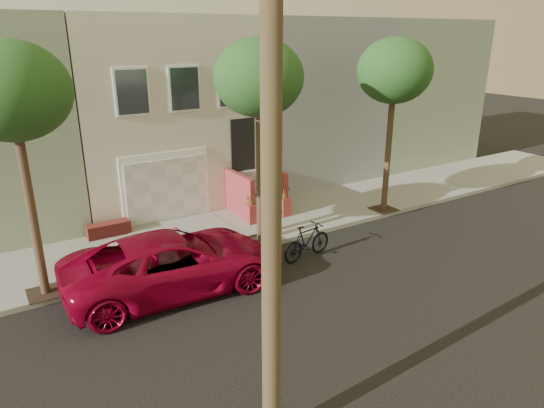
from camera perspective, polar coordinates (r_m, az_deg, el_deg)
ground at (r=12.65m, az=3.88°, el=-11.78°), size 90.00×90.00×0.00m
sidewalk at (r=16.76m, az=-6.86°, el=-3.44°), size 40.00×3.70×0.15m
house_row at (r=21.11m, az=-14.22°, el=10.94°), size 33.10×11.70×7.00m
tree_left at (r=12.71m, az=-28.23°, el=11.37°), size 2.70×2.57×6.30m
tree_mid at (r=14.69m, az=-1.54°, el=14.38°), size 2.70×2.57×6.30m
tree_right at (r=18.11m, az=14.15°, el=14.77°), size 2.70×2.57×6.30m
pickup_truck at (r=13.24m, az=-11.45°, el=-6.73°), size 5.84×2.91×1.59m
motorcycle at (r=14.86m, az=4.14°, el=-4.39°), size 1.92×0.79×1.12m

